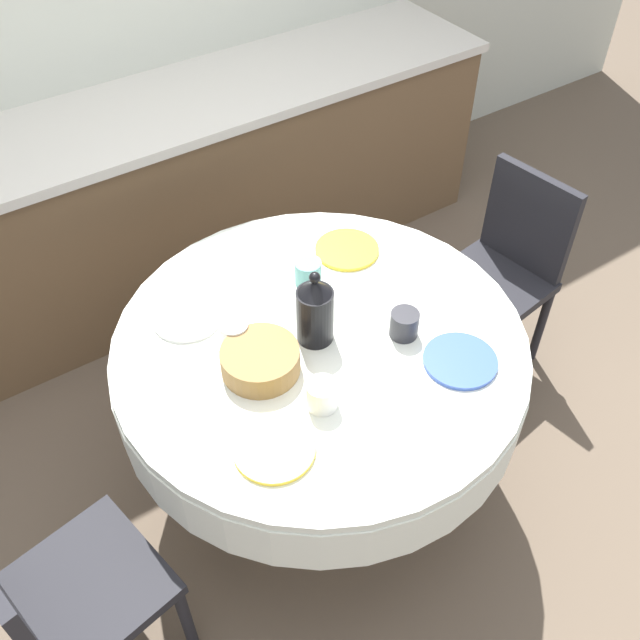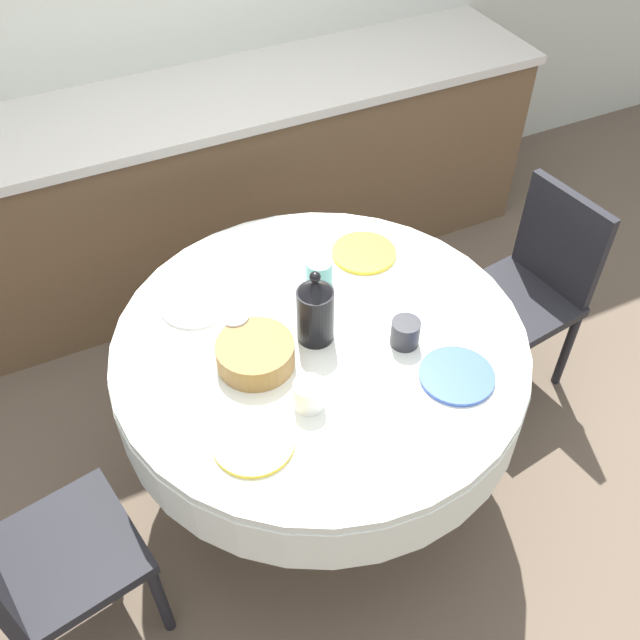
% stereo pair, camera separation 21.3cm
% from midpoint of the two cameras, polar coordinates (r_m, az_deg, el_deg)
% --- Properties ---
extents(ground_plane, '(12.00, 12.00, 0.00)m').
position_cam_midpoint_polar(ground_plane, '(2.78, 2.24, -12.21)').
color(ground_plane, brown).
extents(kitchen_counter, '(3.24, 0.64, 0.90)m').
position_cam_midpoint_polar(kitchen_counter, '(3.32, -8.23, 10.04)').
color(kitchen_counter, brown).
rests_on(kitchen_counter, ground_plane).
extents(dining_table, '(1.29, 1.29, 0.75)m').
position_cam_midpoint_polar(dining_table, '(2.28, 2.68, -3.75)').
color(dining_table, tan).
rests_on(dining_table, ground_plane).
extents(chair_left, '(0.45, 0.45, 0.85)m').
position_cam_midpoint_polar(chair_left, '(2.91, 18.57, 2.65)').
color(chair_left, black).
rests_on(chair_left, ground_plane).
extents(chair_right, '(0.47, 0.47, 0.85)m').
position_cam_midpoint_polar(chair_right, '(2.18, -19.26, -17.80)').
color(chair_right, black).
rests_on(chair_right, ground_plane).
extents(plate_near_left, '(0.22, 0.22, 0.01)m').
position_cam_midpoint_polar(plate_near_left, '(1.93, -2.17, -9.92)').
color(plate_near_left, yellow).
rests_on(plate_near_left, dining_table).
extents(cup_near_left, '(0.09, 0.09, 0.09)m').
position_cam_midpoint_polar(cup_near_left, '(1.98, 2.19, -6.16)').
color(cup_near_left, white).
rests_on(cup_near_left, dining_table).
extents(plate_near_right, '(0.22, 0.22, 0.01)m').
position_cam_midpoint_polar(plate_near_right, '(2.13, 13.72, -4.50)').
color(plate_near_right, '#3856AD').
rests_on(plate_near_right, dining_table).
extents(cup_near_right, '(0.09, 0.09, 0.09)m').
position_cam_midpoint_polar(cup_near_right, '(2.17, 9.64, -1.16)').
color(cup_near_right, '#28282D').
rests_on(cup_near_right, dining_table).
extents(plate_far_left, '(0.22, 0.22, 0.01)m').
position_cam_midpoint_polar(plate_far_left, '(2.30, -7.40, 1.17)').
color(plate_far_left, white).
rests_on(plate_far_left, dining_table).
extents(cup_far_left, '(0.09, 0.09, 0.09)m').
position_cam_midpoint_polar(cup_far_left, '(2.17, -4.00, -0.55)').
color(cup_far_left, white).
rests_on(cup_far_left, dining_table).
extents(plate_far_right, '(0.22, 0.22, 0.01)m').
position_cam_midpoint_polar(plate_far_right, '(2.48, 6.00, 5.26)').
color(plate_far_right, yellow).
rests_on(plate_far_right, dining_table).
extents(cup_far_right, '(0.09, 0.09, 0.09)m').
position_cam_midpoint_polar(cup_far_right, '(2.34, 2.54, 3.73)').
color(cup_far_right, '#5BA39E').
rests_on(cup_far_right, dining_table).
extents(coffee_carafe, '(0.11, 0.11, 0.26)m').
position_cam_midpoint_polar(coffee_carafe, '(2.11, 2.50, 0.63)').
color(coffee_carafe, black).
rests_on(coffee_carafe, dining_table).
extents(bread_basket, '(0.23, 0.23, 0.08)m').
position_cam_midpoint_polar(bread_basket, '(2.09, -2.30, -2.87)').
color(bread_basket, olive).
rests_on(bread_basket, dining_table).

